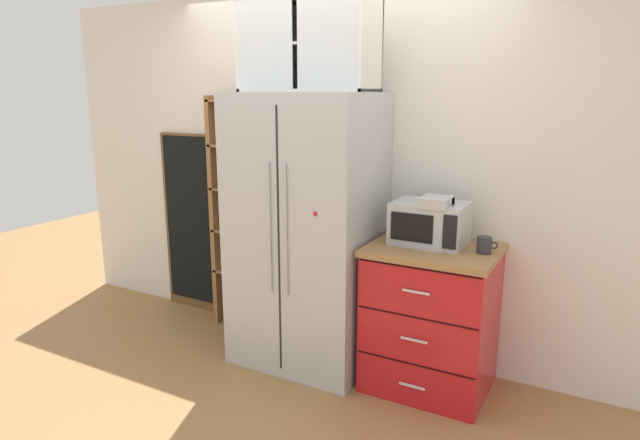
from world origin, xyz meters
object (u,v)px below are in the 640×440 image
coffee_maker (436,221)px  mug_charcoal (484,245)px  microwave (430,223)px  refrigerator (307,232)px  bottle_clear (438,227)px  bottle_green (435,229)px  chalkboard_menu (193,223)px  mug_navy (434,240)px

coffee_maker → mug_charcoal: 0.31m
microwave → mug_charcoal: 0.36m
refrigerator → coffee_maker: refrigerator is taller
bottle_clear → bottle_green: bearing=-90.0°
coffee_maker → bottle_clear: size_ratio=1.22×
mug_charcoal → chalkboard_menu: 2.49m
microwave → mug_navy: 0.13m
microwave → bottle_green: (0.05, -0.06, -0.02)m
chalkboard_menu → microwave: bearing=-6.3°
mug_charcoal → mug_navy: size_ratio=1.14×
chalkboard_menu → coffee_maker: bearing=-7.2°
refrigerator → microwave: (0.82, 0.09, 0.14)m
coffee_maker → microwave: bearing=141.4°
microwave → mug_navy: (0.05, -0.08, -0.08)m
refrigerator → chalkboard_menu: refrigerator is taller
mug_navy → bottle_green: (-0.00, 0.02, 0.06)m
bottle_green → coffee_maker: bearing=90.0°
coffee_maker → bottle_clear: 0.07m
mug_navy → chalkboard_menu: chalkboard_menu is taller
microwave → bottle_clear: bearing=6.5°
mug_charcoal → bottle_green: bottle_green is taller
bottle_green → chalkboard_menu: 2.21m
bottle_green → microwave: bearing=133.3°
refrigerator → bottle_clear: size_ratio=7.25×
mug_charcoal → bottle_clear: bottle_clear is taller
refrigerator → microwave: bearing=6.2°
microwave → refrigerator: bearing=-173.8°
refrigerator → bottle_clear: (0.87, 0.10, 0.12)m
mug_navy → chalkboard_menu: 2.21m
refrigerator → mug_charcoal: 1.17m
coffee_maker → mug_navy: coffee_maker is taller
microwave → bottle_green: bearing=-46.7°
bottle_clear → mug_navy: bearing=-88.7°
coffee_maker → chalkboard_menu: (-2.18, 0.28, -0.32)m
coffee_maker → mug_navy: size_ratio=2.91×
mug_navy → bottle_clear: bearing=91.3°
microwave → bottle_clear: microwave is taller
refrigerator → microwave: refrigerator is taller
refrigerator → bottle_clear: 0.89m
coffee_maker → mug_navy: bearing=-86.9°
bottle_clear → refrigerator: bearing=-173.7°
mug_navy → bottle_clear: 0.11m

